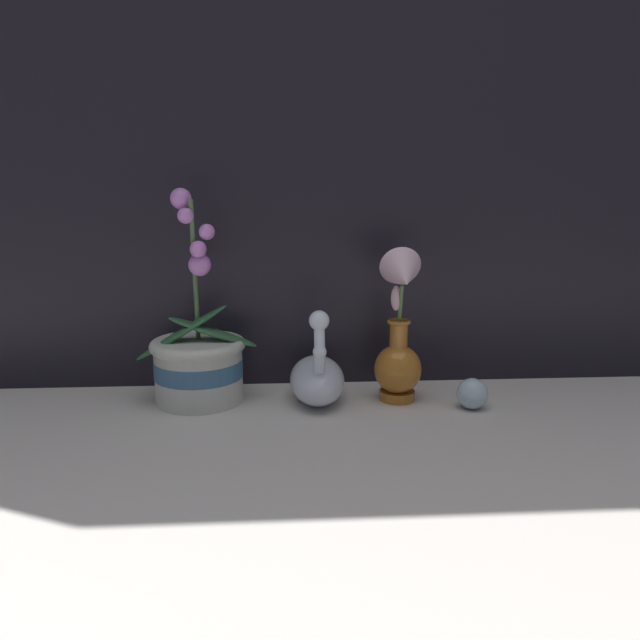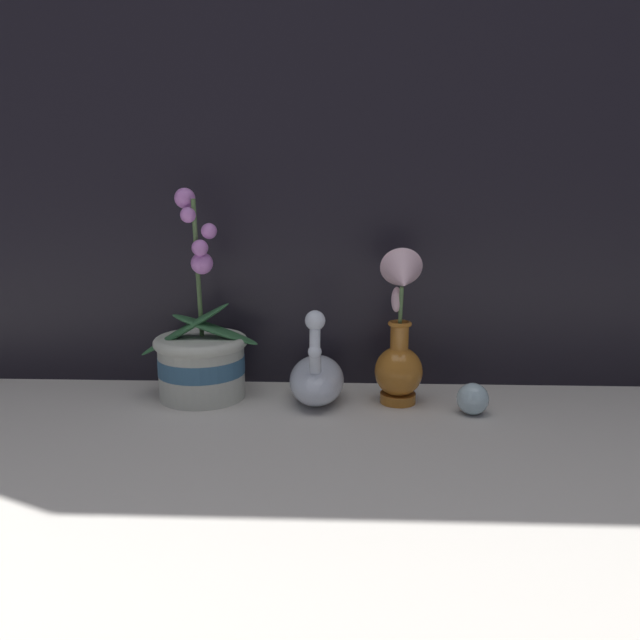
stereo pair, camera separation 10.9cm
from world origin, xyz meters
name	(u,v)px [view 1 (the left image)]	position (x,y,z in m)	size (l,w,h in m)	color
ground_plane	(326,421)	(0.00, 0.00, 0.00)	(2.80, 2.80, 0.00)	beige
window_backdrop	(318,57)	(0.00, 0.22, 0.60)	(2.80, 0.03, 1.20)	black
orchid_potted_plant	(198,360)	(-0.22, 0.11, 0.08)	(0.22, 0.17, 0.37)	beige
swan_figurine	(317,376)	(-0.01, 0.10, 0.05)	(0.10, 0.18, 0.18)	silver
blue_vase	(399,340)	(0.13, 0.09, 0.11)	(0.08, 0.11, 0.28)	#B26B23
glass_sphere	(472,394)	(0.26, 0.04, 0.03)	(0.05, 0.05, 0.05)	silver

